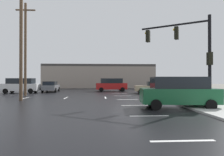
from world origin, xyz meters
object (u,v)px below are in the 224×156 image
(suv_white, at_px, (21,85))
(utility_pole_mid, at_px, (21,40))
(utility_pole_far, at_px, (25,47))
(sedan_tan, at_px, (153,87))
(suv_red, at_px, (111,84))
(suv_green, at_px, (178,92))
(traffic_signal_mast, at_px, (189,46))
(sedan_grey, at_px, (51,86))

(suv_white, distance_m, utility_pole_mid, 11.40)
(utility_pole_mid, xyz_separation_m, utility_pole_far, (-1.60, 5.17, 0.21))
(suv_white, bearing_deg, utility_pole_mid, 111.95)
(sedan_tan, bearing_deg, suv_red, -38.19)
(utility_pole_far, bearing_deg, utility_pole_mid, -72.78)
(sedan_tan, bearing_deg, suv_white, -0.84)
(suv_green, xyz_separation_m, suv_white, (-16.03, 15.01, 0.00))
(utility_pole_far, bearing_deg, traffic_signal_mast, -30.25)
(traffic_signal_mast, relative_size, sedan_grey, 1.36)
(traffic_signal_mast, height_order, utility_pole_far, utility_pole_far)
(sedan_grey, bearing_deg, traffic_signal_mast, -141.51)
(sedan_tan, relative_size, utility_pole_far, 0.44)
(sedan_grey, height_order, utility_pole_far, utility_pole_far)
(utility_pole_far, bearing_deg, suv_red, 36.79)
(traffic_signal_mast, height_order, suv_red, traffic_signal_mast)
(suv_white, relative_size, utility_pole_mid, 0.47)
(sedan_tan, bearing_deg, utility_pole_far, 15.16)
(suv_green, relative_size, suv_white, 1.02)
(suv_red, relative_size, sedan_grey, 1.06)
(utility_pole_mid, bearing_deg, sedan_tan, 29.24)
(traffic_signal_mast, xyz_separation_m, utility_pole_far, (-15.14, 8.83, 1.25))
(utility_pole_far, bearing_deg, sedan_grey, 79.75)
(traffic_signal_mast, bearing_deg, suv_green, 78.85)
(sedan_tan, distance_m, suv_green, 13.16)
(suv_green, bearing_deg, traffic_signal_mast, 51.36)
(suv_red, xyz_separation_m, utility_pole_far, (-10.31, -7.71, 4.47))
(sedan_tan, relative_size, utility_pole_mid, 0.45)
(sedan_tan, height_order, suv_white, suv_white)
(suv_red, bearing_deg, suv_white, -169.45)
(sedan_tan, bearing_deg, sedan_grey, -9.97)
(suv_green, distance_m, utility_pole_far, 17.74)
(suv_green, bearing_deg, sedan_tan, 86.49)
(sedan_grey, distance_m, utility_pole_mid, 12.64)
(sedan_grey, bearing_deg, suv_green, -147.23)
(utility_pole_mid, bearing_deg, suv_red, 55.95)
(sedan_tan, xyz_separation_m, utility_pole_mid, (-13.99, -7.83, 4.50))
(suv_red, xyz_separation_m, suv_white, (-12.65, -3.06, 0.00))
(sedan_grey, height_order, suv_green, suv_green)
(sedan_grey, xyz_separation_m, suv_green, (12.49, -17.00, 0.24))
(sedan_tan, bearing_deg, suv_green, 87.14)
(suv_red, bearing_deg, suv_green, -82.46)
(traffic_signal_mast, bearing_deg, suv_white, -5.32)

